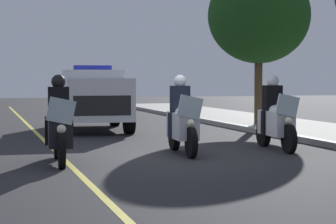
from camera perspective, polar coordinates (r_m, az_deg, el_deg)
ground_plane at (r=13.42m, az=0.53°, el=-3.93°), size 80.00×80.00×0.00m
lane_stripe_center at (r=12.92m, az=-9.53°, el=-4.23°), size 48.00×0.12×0.01m
police_motorcycle_lead_left at (r=12.25m, az=-9.89°, el=-1.37°), size 2.14×0.61×1.72m
police_motorcycle_lead_right at (r=13.53m, az=1.30°, el=-0.90°), size 2.14×0.61×1.72m
police_motorcycle_trailing at (r=14.51m, az=9.78°, el=-0.68°), size 2.14×0.61×1.72m
police_suv at (r=19.91m, az=-6.87°, el=1.42°), size 5.02×2.34×2.05m
tree_far_back at (r=21.27m, az=8.30°, el=8.68°), size 3.41×3.41×5.23m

